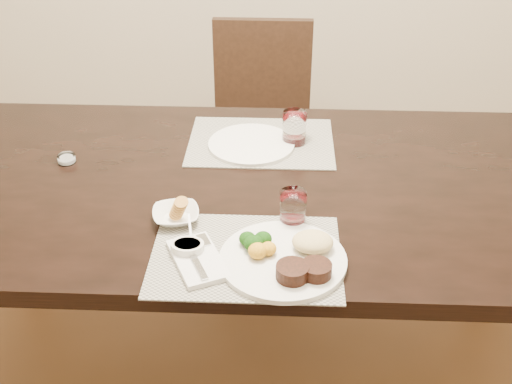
{
  "coord_description": "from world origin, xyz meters",
  "views": [
    {
      "loc": [
        0.09,
        -1.58,
        1.72
      ],
      "look_at": [
        0.03,
        -0.17,
        0.82
      ],
      "focal_mm": 45.0,
      "sensor_mm": 36.0,
      "label": 1
    }
  ],
  "objects_px": {
    "cracker_bowl": "(176,215)",
    "far_plate": "(251,144)",
    "dinner_plate": "(289,257)",
    "wine_glass_near": "(293,210)",
    "steak_knife": "(305,270)",
    "chair_far": "(261,117)"
  },
  "relations": [
    {
      "from": "steak_knife",
      "to": "wine_glass_near",
      "type": "xyz_separation_m",
      "value": [
        -0.03,
        0.2,
        0.04
      ]
    },
    {
      "from": "chair_far",
      "to": "wine_glass_near",
      "type": "relative_size",
      "value": 9.6
    },
    {
      "from": "chair_far",
      "to": "steak_knife",
      "type": "relative_size",
      "value": 3.59
    },
    {
      "from": "chair_far",
      "to": "cracker_bowl",
      "type": "xyz_separation_m",
      "value": [
        -0.18,
        -1.14,
        0.27
      ]
    },
    {
      "from": "steak_knife",
      "to": "chair_far",
      "type": "bearing_deg",
      "value": 117.61
    },
    {
      "from": "steak_knife",
      "to": "far_plate",
      "type": "distance_m",
      "value": 0.63
    },
    {
      "from": "chair_far",
      "to": "dinner_plate",
      "type": "xyz_separation_m",
      "value": [
        0.11,
        -1.31,
        0.27
      ]
    },
    {
      "from": "dinner_plate",
      "to": "far_plate",
      "type": "distance_m",
      "value": 0.59
    },
    {
      "from": "chair_far",
      "to": "far_plate",
      "type": "bearing_deg",
      "value": -90.49
    },
    {
      "from": "steak_knife",
      "to": "wine_glass_near",
      "type": "bearing_deg",
      "value": 119.45
    },
    {
      "from": "dinner_plate",
      "to": "cracker_bowl",
      "type": "xyz_separation_m",
      "value": [
        -0.3,
        0.17,
        -0.0
      ]
    },
    {
      "from": "chair_far",
      "to": "dinner_plate",
      "type": "bearing_deg",
      "value": -85.07
    },
    {
      "from": "far_plate",
      "to": "steak_knife",
      "type": "bearing_deg",
      "value": -75.65
    },
    {
      "from": "cracker_bowl",
      "to": "dinner_plate",
      "type": "bearing_deg",
      "value": -29.46
    },
    {
      "from": "dinner_plate",
      "to": "far_plate",
      "type": "relative_size",
      "value": 1.12
    },
    {
      "from": "chair_far",
      "to": "wine_glass_near",
      "type": "bearing_deg",
      "value": -83.89
    },
    {
      "from": "steak_knife",
      "to": "far_plate",
      "type": "xyz_separation_m",
      "value": [
        -0.16,
        0.61,
        0.0
      ]
    },
    {
      "from": "chair_far",
      "to": "cracker_bowl",
      "type": "distance_m",
      "value": 1.19
    },
    {
      "from": "dinner_plate",
      "to": "wine_glass_near",
      "type": "relative_size",
      "value": 3.26
    },
    {
      "from": "steak_knife",
      "to": "cracker_bowl",
      "type": "bearing_deg",
      "value": 170.38
    },
    {
      "from": "cracker_bowl",
      "to": "chair_far",
      "type": "bearing_deg",
      "value": 80.92
    },
    {
      "from": "cracker_bowl",
      "to": "far_plate",
      "type": "bearing_deg",
      "value": 67.03
    }
  ]
}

